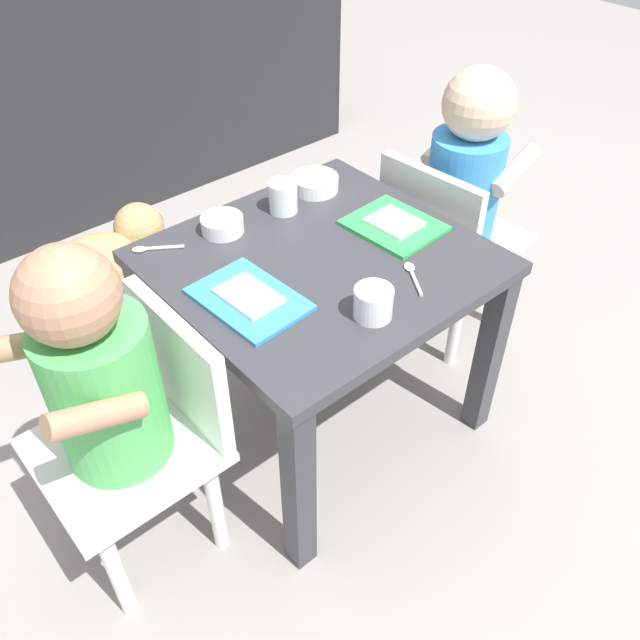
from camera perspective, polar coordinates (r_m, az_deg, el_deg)
name	(u,v)px	position (r m, az deg, el deg)	size (l,w,h in m)	color
ground_plane	(320,415)	(1.55, 0.00, -8.18)	(7.00, 7.00, 0.00)	gray
kitchen_cabinet_back	(38,50)	(2.24, -23.17, 20.70)	(2.06, 0.37, 1.02)	#232326
dining_table	(320,290)	(1.30, 0.00, 2.64)	(0.58, 0.55, 0.45)	#333338
seated_child_left	(110,385)	(1.08, -17.73, -5.39)	(0.28, 0.28, 0.69)	silver
seated_child_right	(462,181)	(1.56, 12.19, 11.64)	(0.30, 0.30, 0.69)	silver
dog	(99,269)	(1.74, -18.59, 4.20)	(0.41, 0.25, 0.30)	tan
food_tray_left	(249,298)	(1.15, -6.17, 1.88)	(0.15, 0.21, 0.02)	#388CD8
food_tray_right	(394,225)	(1.34, 6.41, 8.19)	(0.16, 0.18, 0.02)	green
water_cup_left	(283,198)	(1.37, -3.20, 10.45)	(0.06, 0.06, 0.07)	white
water_cup_right	(373,305)	(1.10, 4.62, 1.34)	(0.07, 0.07, 0.06)	white
veggie_bowl_near	(222,224)	(1.32, -8.45, 8.22)	(0.08, 0.08, 0.03)	white
cereal_bowl_left_side	(315,183)	(1.45, -0.45, 11.80)	(0.10, 0.10, 0.03)	white
spoon_by_left_tray	(413,275)	(1.21, 8.02, 3.88)	(0.06, 0.09, 0.01)	silver
spoon_by_right_tray	(153,248)	(1.31, -14.28, 6.02)	(0.09, 0.07, 0.01)	silver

